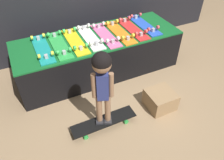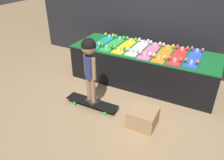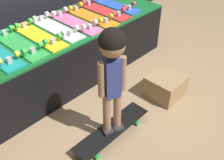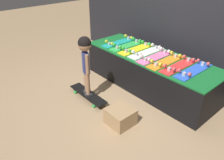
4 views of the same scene
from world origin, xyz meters
The scene contains 12 objects.
ground_plane centered at (0.00, 0.00, 0.00)m, with size 16.00×16.00×0.00m, color #9E7F5B.
display_rack centered at (0.00, 0.49, 0.29)m, with size 2.37×0.82×0.59m.
skateboard_green_on_rack centered at (-0.55, 0.50, 0.61)m, with size 0.19×0.75×0.09m.
skateboard_yellow_on_rack centered at (-0.33, 0.50, 0.61)m, with size 0.19×0.75×0.09m.
skateboard_white_on_rack centered at (-0.11, 0.52, 0.61)m, with size 0.19×0.75×0.09m.
skateboard_pink_on_rack centered at (0.11, 0.48, 0.61)m, with size 0.19×0.75×0.09m.
skateboard_orange_on_rack centered at (0.33, 0.47, 0.61)m, with size 0.19×0.75×0.09m.
skateboard_red_on_rack centered at (0.55, 0.49, 0.61)m, with size 0.19×0.75×0.09m.
skateboard_blue_on_rack centered at (0.77, 0.52, 0.61)m, with size 0.19×0.75×0.09m.
skateboard_on_floor centered at (-0.38, -0.54, 0.07)m, with size 0.78×0.19×0.09m.
child centered at (-0.38, -0.54, 0.76)m, with size 0.22×0.19×0.95m.
storage_box centered at (0.41, -0.56, 0.12)m, with size 0.34×0.33×0.23m.
Camera 3 is at (-1.51, -1.61, 1.80)m, focal length 42.00 mm.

